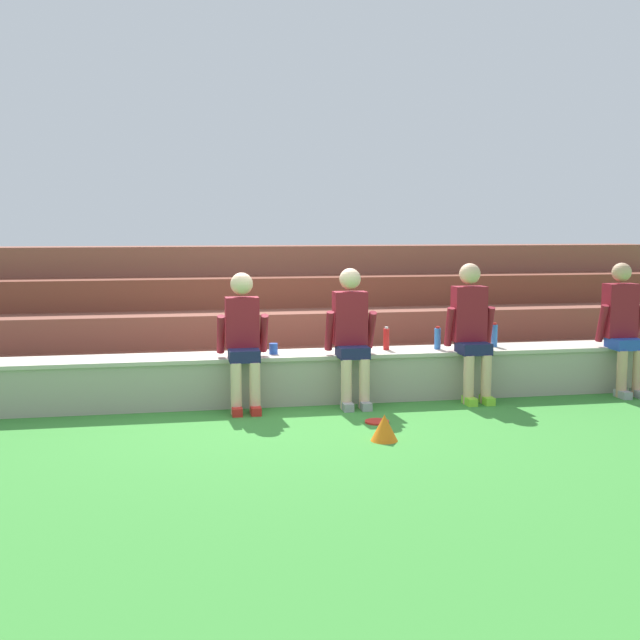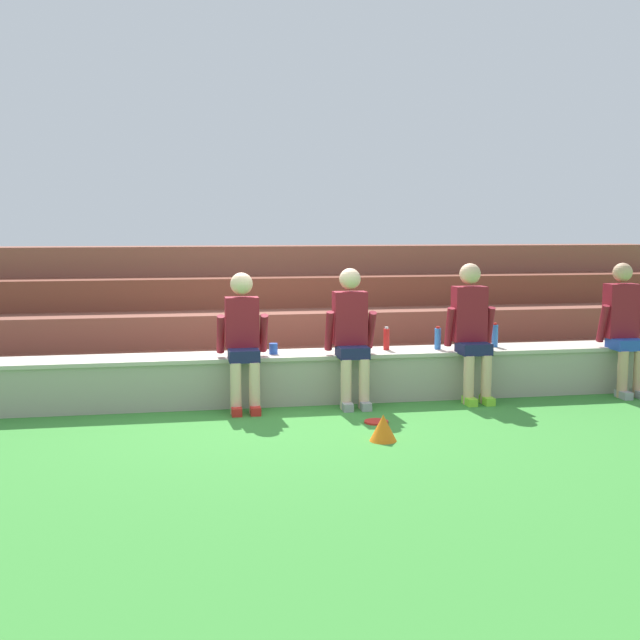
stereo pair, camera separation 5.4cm
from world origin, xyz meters
name	(u,v)px [view 2 (the right image)]	position (x,y,z in m)	size (l,w,h in m)	color
ground_plane	(286,407)	(0.00, 0.00, 0.00)	(80.00, 80.00, 0.00)	#388433
stone_seating_wall	(283,376)	(0.00, 0.26, 0.28)	(8.75, 0.57, 0.52)	#A8A08E
brick_bleachers	(260,321)	(0.00, 2.54, 0.59)	(11.84, 2.70, 1.57)	brown
person_left_of_center	(243,336)	(-0.44, 0.01, 0.75)	(0.52, 0.57, 1.38)	beige
person_center	(351,332)	(0.68, -0.02, 0.76)	(0.52, 0.53, 1.42)	beige
person_right_of_center	(471,327)	(1.99, 0.00, 0.79)	(0.53, 0.54, 1.46)	#DBAD89
person_far_right	(624,325)	(3.74, -0.03, 0.77)	(0.53, 0.50, 1.45)	tan
water_bottle_center_gap	(438,338)	(1.70, 0.23, 0.64)	(0.07, 0.07, 0.25)	blue
water_bottle_near_right	(386,339)	(1.14, 0.29, 0.64)	(0.06, 0.06, 0.25)	red
water_bottle_mid_left	(495,335)	(2.38, 0.29, 0.64)	(0.07, 0.07, 0.27)	blue
plastic_cup_middle	(273,349)	(-0.10, 0.23, 0.57)	(0.09, 0.09, 0.11)	blue
frisbee	(376,422)	(0.75, -0.80, 0.01)	(0.23, 0.23, 0.02)	red
sports_cone	(383,428)	(0.65, -1.43, 0.12)	(0.24, 0.24, 0.23)	orange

